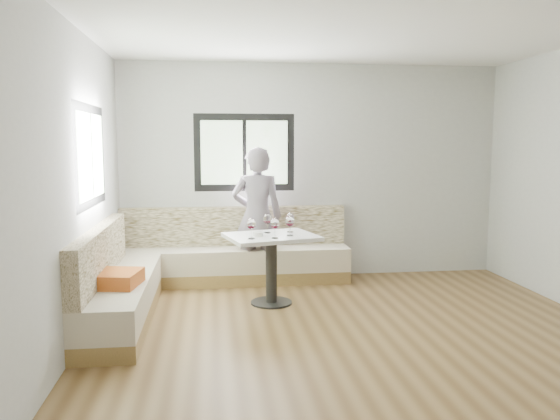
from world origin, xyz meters
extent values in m
cube|color=brown|center=(0.00, 0.00, 0.00)|extent=(5.00, 5.00, 0.01)
cube|color=white|center=(0.00, 0.00, 2.80)|extent=(5.00, 5.00, 0.01)
cube|color=#B7B7B2|center=(0.00, 2.50, 1.40)|extent=(5.00, 0.01, 2.80)
cube|color=#B7B7B2|center=(0.00, -2.50, 1.40)|extent=(5.00, 0.01, 2.80)
cube|color=#B7B7B2|center=(-2.50, 0.00, 1.40)|extent=(0.01, 5.00, 2.80)
cube|color=black|center=(-0.90, 2.49, 1.65)|extent=(1.30, 0.02, 1.00)
cube|color=black|center=(-2.49, 0.90, 1.65)|extent=(0.02, 1.30, 1.00)
cube|color=olive|center=(-1.05, 2.23, 0.08)|extent=(2.90, 0.55, 0.16)
cube|color=beige|center=(-1.05, 2.23, 0.30)|extent=(2.90, 0.55, 0.29)
cube|color=beige|center=(-1.05, 2.43, 0.70)|extent=(2.90, 0.14, 0.50)
cube|color=olive|center=(-2.23, 0.82, 0.08)|extent=(0.55, 2.25, 0.16)
cube|color=beige|center=(-2.23, 0.82, 0.30)|extent=(0.55, 2.25, 0.29)
cube|color=beige|center=(-2.43, 0.82, 0.70)|extent=(0.14, 2.25, 0.50)
cube|color=red|center=(-2.24, 0.52, 0.52)|extent=(0.52, 0.52, 0.13)
cylinder|color=black|center=(-0.69, 1.26, 0.01)|extent=(0.46, 0.46, 0.02)
cylinder|color=black|center=(-0.69, 1.26, 0.37)|extent=(0.13, 0.13, 0.73)
cube|color=silver|center=(-0.69, 1.26, 0.75)|extent=(1.10, 0.95, 0.04)
imported|color=slate|center=(-0.77, 2.11, 0.86)|extent=(0.67, 0.48, 1.73)
cylinder|color=white|center=(-0.84, 1.21, 0.79)|extent=(0.11, 0.11, 0.04)
sphere|color=black|center=(-0.82, 1.22, 0.81)|extent=(0.02, 0.02, 0.02)
sphere|color=black|center=(-0.85, 1.22, 0.81)|extent=(0.02, 0.02, 0.02)
sphere|color=black|center=(-0.84, 1.19, 0.81)|extent=(0.02, 0.02, 0.02)
cylinder|color=white|center=(-0.92, 1.04, 0.78)|extent=(0.07, 0.07, 0.01)
cylinder|color=white|center=(-0.92, 1.04, 0.83)|extent=(0.01, 0.01, 0.09)
ellipsoid|color=white|center=(-0.92, 1.04, 0.93)|extent=(0.10, 0.10, 0.12)
cylinder|color=#400310|center=(-0.92, 1.04, 0.90)|extent=(0.07, 0.07, 0.02)
cylinder|color=white|center=(-0.67, 1.04, 0.78)|extent=(0.07, 0.07, 0.01)
cylinder|color=white|center=(-0.67, 1.04, 0.83)|extent=(0.01, 0.01, 0.09)
ellipsoid|color=white|center=(-0.67, 1.04, 0.93)|extent=(0.10, 0.10, 0.12)
cylinder|color=#400310|center=(-0.67, 1.04, 0.90)|extent=(0.07, 0.07, 0.02)
cylinder|color=white|center=(-0.49, 1.18, 0.78)|extent=(0.07, 0.07, 0.01)
cylinder|color=white|center=(-0.49, 1.18, 0.83)|extent=(0.01, 0.01, 0.09)
ellipsoid|color=white|center=(-0.49, 1.18, 0.93)|extent=(0.10, 0.10, 0.12)
cylinder|color=#400310|center=(-0.49, 1.18, 0.90)|extent=(0.07, 0.07, 0.02)
cylinder|color=white|center=(-0.71, 1.39, 0.78)|extent=(0.07, 0.07, 0.01)
cylinder|color=white|center=(-0.71, 1.39, 0.83)|extent=(0.01, 0.01, 0.09)
ellipsoid|color=white|center=(-0.71, 1.39, 0.93)|extent=(0.10, 0.10, 0.12)
cylinder|color=#400310|center=(-0.71, 1.39, 0.90)|extent=(0.07, 0.07, 0.02)
cylinder|color=white|center=(-0.45, 1.42, 0.78)|extent=(0.07, 0.07, 0.01)
cylinder|color=white|center=(-0.45, 1.42, 0.83)|extent=(0.01, 0.01, 0.09)
ellipsoid|color=white|center=(-0.45, 1.42, 0.93)|extent=(0.10, 0.10, 0.12)
cylinder|color=#400310|center=(-0.45, 1.42, 0.90)|extent=(0.07, 0.07, 0.02)
camera|label=1|loc=(-1.32, -4.61, 1.78)|focal=35.00mm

